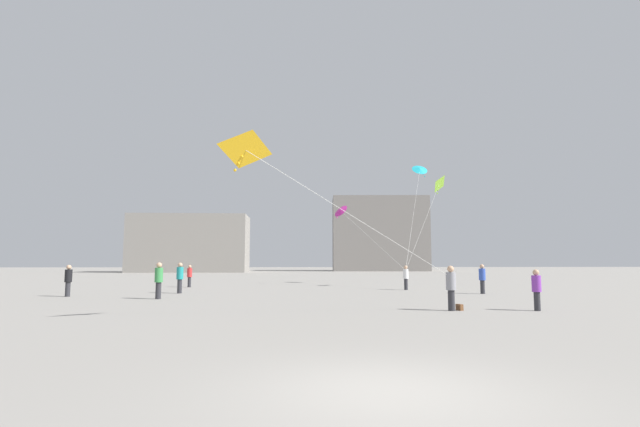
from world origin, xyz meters
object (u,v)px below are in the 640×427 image
at_px(person_in_black, 68,279).
at_px(person_in_red, 190,275).
at_px(kite_magenta_diamond, 341,211).
at_px(building_centre_hall, 380,234).
at_px(building_left_hall, 191,244).
at_px(kite_cyan_diamond, 420,169).
at_px(person_in_teal, 180,276).
at_px(person_in_green, 159,279).
at_px(person_in_blue, 482,278).
at_px(kite_lime_delta, 439,185).
at_px(kite_amber_delta, 248,152).
at_px(person_in_grey, 451,286).
at_px(handbag_beside_flyer, 459,307).
at_px(person_in_purple, 537,288).
at_px(person_in_white, 406,276).

xyz_separation_m(person_in_black, person_in_red, (4.63, 9.04, -0.04)).
bearing_deg(kite_magenta_diamond, building_centre_hall, 75.57).
bearing_deg(building_left_hall, kite_cyan_diamond, -58.68).
height_order(person_in_teal, building_left_hall, building_left_hall).
bearing_deg(person_in_green, person_in_blue, -34.67).
bearing_deg(building_centre_hall, kite_lime_delta, -96.93).
relative_size(person_in_black, person_in_red, 1.05).
bearing_deg(building_left_hall, kite_lime_delta, -60.96).
bearing_deg(kite_amber_delta, kite_lime_delta, 56.25).
distance_m(person_in_grey, person_in_blue, 10.52).
distance_m(person_in_red, handbag_beside_flyer, 22.41).
height_order(person_in_grey, person_in_purple, person_in_grey).
xyz_separation_m(person_in_red, kite_amber_delta, (5.94, -20.44, 4.57)).
bearing_deg(building_centre_hall, person_in_teal, -111.03).
distance_m(person_in_purple, building_left_hall, 73.33).
bearing_deg(person_in_grey, kite_lime_delta, 78.61).
relative_size(building_centre_hall, handbag_beside_flyer, 60.81).
xyz_separation_m(kite_lime_delta, kite_cyan_diamond, (-0.07, 4.64, 2.09)).
height_order(kite_amber_delta, kite_cyan_diamond, kite_cyan_diamond).
distance_m(person_in_white, person_in_purple, 13.63).
distance_m(person_in_black, kite_cyan_diamond, 27.47).
height_order(kite_cyan_diamond, building_centre_hall, building_centre_hall).
xyz_separation_m(person_in_green, kite_lime_delta, (17.79, 9.43, 6.59)).
bearing_deg(building_centre_hall, person_in_black, -114.36).
bearing_deg(kite_lime_delta, kite_magenta_diamond, 144.26).
relative_size(kite_cyan_diamond, handbag_beside_flyer, 28.02).
bearing_deg(person_in_red, person_in_green, -96.54).
bearing_deg(building_left_hall, person_in_green, -79.86).
height_order(person_in_blue, kite_amber_delta, kite_amber_delta).
bearing_deg(kite_cyan_diamond, building_left_hall, 121.32).
distance_m(person_in_grey, kite_cyan_diamond, 22.93).
bearing_deg(person_in_purple, person_in_green, -173.56).
distance_m(person_in_blue, kite_cyan_diamond, 14.41).
xyz_separation_m(person_in_grey, person_in_black, (-18.25, 8.57, -0.01)).
bearing_deg(person_in_red, handbag_beside_flyer, -61.73).
xyz_separation_m(person_in_black, person_in_blue, (23.38, 0.61, 0.01)).
xyz_separation_m(person_in_blue, person_in_green, (-18.02, -2.63, 0.06)).
bearing_deg(person_in_black, person_in_blue, -165.47).
distance_m(person_in_blue, handbag_beside_flyer, 10.30).
relative_size(person_in_black, kite_magenta_diamond, 0.20).
height_order(building_left_hall, building_centre_hall, building_centre_hall).
height_order(person_in_grey, person_in_red, person_in_grey).
distance_m(kite_cyan_diamond, handbag_beside_flyer, 23.10).
bearing_deg(person_in_white, person_in_grey, 62.15).
xyz_separation_m(person_in_red, building_left_hall, (-10.22, 50.12, 4.17)).
relative_size(person_in_white, person_in_blue, 0.94).
bearing_deg(kite_lime_delta, person_in_grey, -107.06).
bearing_deg(person_in_white, kite_amber_delta, 39.05).
relative_size(person_in_red, person_in_green, 0.89).
height_order(person_in_white, person_in_red, person_in_red).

